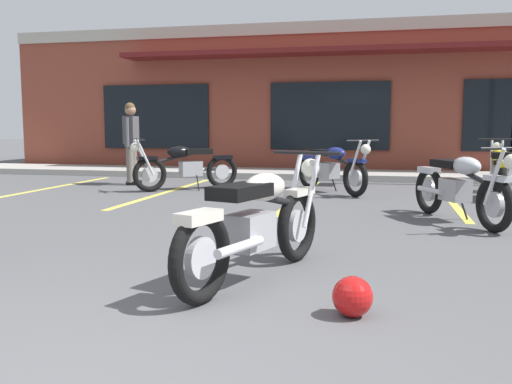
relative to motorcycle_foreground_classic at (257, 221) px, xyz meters
The scene contains 11 objects.
ground_plane 1.59m from the motorcycle_foreground_classic, 107.81° to the left, with size 80.00×80.00×0.00m, color #515154.
sidewalk_kerb 9.05m from the motorcycle_foreground_classic, 92.96° to the left, with size 22.00×1.80×0.14m, color #A8A59E.
brick_storefront_building 12.98m from the motorcycle_foreground_classic, 92.06° to the left, with size 17.56×6.31×3.80m.
painted_stall_lines 5.47m from the motorcycle_foreground_classic, 94.91° to the left, with size 9.99×4.80×0.01m.
motorcycle_foreground_classic is the anchor object (origin of this frame).
motorcycle_red_sportbike 5.96m from the motorcycle_foreground_classic, 89.95° to the left, with size 1.56×1.73×0.98m.
motorcycle_black_cruiser 6.67m from the motorcycle_foreground_classic, 64.77° to the left, with size 0.70×2.11×0.98m.
motorcycle_silver_naked 6.41m from the motorcycle_foreground_classic, 115.04° to the left, with size 1.74×1.55×0.98m.
motorcycle_blue_standard 3.64m from the motorcycle_foreground_classic, 59.20° to the left, with size 1.18×1.96×0.98m.
person_in_shorts_foreground 7.69m from the motorcycle_foreground_classic, 122.49° to the left, with size 0.30×0.61×1.68m.
helmet_on_pavement 1.12m from the motorcycle_foreground_classic, 43.01° to the right, with size 0.26×0.26×0.26m.
Camera 1 is at (1.44, -2.07, 1.20)m, focal length 39.78 mm.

